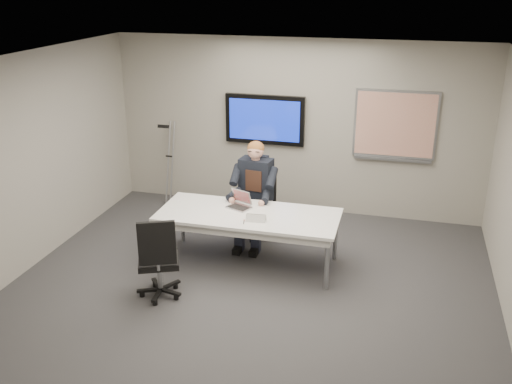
% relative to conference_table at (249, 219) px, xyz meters
% --- Properties ---
extents(floor, '(6.00, 6.00, 0.02)m').
position_rel_conference_table_xyz_m(floor, '(0.20, -0.89, -0.65)').
color(floor, '#323234').
rests_on(floor, ground).
extents(ceiling, '(6.00, 6.00, 0.02)m').
position_rel_conference_table_xyz_m(ceiling, '(0.20, -0.89, 2.15)').
color(ceiling, silver).
rests_on(ceiling, wall_back).
extents(wall_back, '(6.00, 0.02, 2.80)m').
position_rel_conference_table_xyz_m(wall_back, '(0.20, 2.11, 0.75)').
color(wall_back, '#9D9A8E').
rests_on(wall_back, ground).
extents(wall_front, '(6.00, 0.02, 2.80)m').
position_rel_conference_table_xyz_m(wall_front, '(0.20, -3.89, 0.75)').
color(wall_front, '#9D9A8E').
rests_on(wall_front, ground).
extents(wall_left, '(0.02, 6.00, 2.80)m').
position_rel_conference_table_xyz_m(wall_left, '(-2.80, -0.89, 0.75)').
color(wall_left, '#9D9A8E').
rests_on(wall_left, ground).
extents(conference_table, '(2.40, 1.02, 0.74)m').
position_rel_conference_table_xyz_m(conference_table, '(0.00, 0.00, 0.00)').
color(conference_table, white).
rests_on(conference_table, ground).
extents(tv_display, '(1.30, 0.09, 0.80)m').
position_rel_conference_table_xyz_m(tv_display, '(-0.30, 2.06, 0.85)').
color(tv_display, black).
rests_on(tv_display, wall_back).
extents(whiteboard, '(1.25, 0.08, 1.10)m').
position_rel_conference_table_xyz_m(whiteboard, '(1.75, 2.08, 0.88)').
color(whiteboard, '#95979D').
rests_on(whiteboard, wall_back).
extents(office_chair_far, '(0.61, 0.61, 0.97)m').
position_rel_conference_table_xyz_m(office_chair_far, '(-0.10, 0.88, -0.35)').
color(office_chair_far, black).
rests_on(office_chair_far, ground).
extents(office_chair_near, '(0.68, 0.68, 1.08)m').
position_rel_conference_table_xyz_m(office_chair_near, '(-0.80, -1.12, -0.32)').
color(office_chair_near, black).
rests_on(office_chair_near, ground).
extents(seated_person, '(0.49, 0.84, 1.50)m').
position_rel_conference_table_xyz_m(seated_person, '(-0.12, 0.62, -0.05)').
color(seated_person, '#1E2233').
rests_on(seated_person, office_chair_far).
extents(crutch, '(0.23, 0.84, 1.52)m').
position_rel_conference_table_xyz_m(crutch, '(-1.90, 1.84, 0.07)').
color(crutch, '#9B9CA2').
rests_on(crutch, ground).
extents(laptop, '(0.37, 0.39, 0.22)m').
position_rel_conference_table_xyz_m(laptop, '(-0.17, 0.20, 0.14)').
color(laptop, '#AFAFB1').
rests_on(laptop, conference_table).
extents(name_tent, '(0.26, 0.09, 0.10)m').
position_rel_conference_table_xyz_m(name_tent, '(0.16, -0.22, 0.14)').
color(name_tent, silver).
rests_on(name_tent, conference_table).
extents(pen, '(0.04, 0.13, 0.01)m').
position_rel_conference_table_xyz_m(pen, '(0.02, -0.29, 0.09)').
color(pen, black).
rests_on(pen, conference_table).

